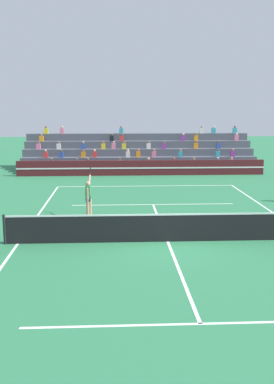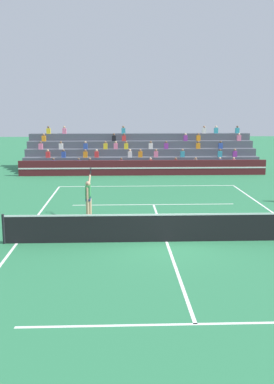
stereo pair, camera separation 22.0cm
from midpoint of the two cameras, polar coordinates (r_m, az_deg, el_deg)
The scene contains 7 objects.
ground_plane at distance 16.76m, azimuth 4.15°, elevation -6.31°, with size 120.00×120.00×0.00m, color #2D7A4C.
court_lines at distance 16.76m, azimuth 4.15°, elevation -6.30°, with size 11.10×23.90×0.01m.
tennis_net at distance 16.61m, azimuth 4.17°, elevation -4.52°, with size 12.00×0.10×1.10m.
sponsor_banner_wall at distance 32.69m, azimuth 0.99°, elevation 3.09°, with size 18.00×0.26×1.10m.
bleacher_stand at distance 36.40m, azimuth 0.66°, elevation 4.61°, with size 18.17×4.75×3.38m.
tennis_player at distance 19.92m, azimuth -5.88°, elevation -0.68°, with size 0.37×1.35×2.29m.
tennis_ball at distance 18.46m, azimuth -1.36°, elevation -4.57°, with size 0.07×0.07×0.07m, color #C6DB33.
Camera 2 is at (-1.72, -15.92, 4.91)m, focal length 42.00 mm.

